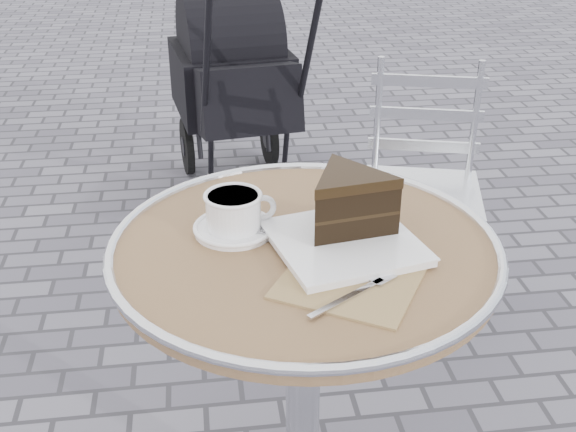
{
  "coord_description": "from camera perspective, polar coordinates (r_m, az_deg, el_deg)",
  "views": [
    {
      "loc": [
        -0.18,
        -1.12,
        1.39
      ],
      "look_at": [
        -0.03,
        0.02,
        0.78
      ],
      "focal_mm": 45.0,
      "sensor_mm": 36.0,
      "label": 1
    }
  ],
  "objects": [
    {
      "name": "cake_plate_set",
      "position": [
        1.3,
        4.79,
        0.35
      ],
      "size": [
        0.3,
        0.41,
        0.13
      ],
      "rotation": [
        0.0,
        0.0,
        0.23
      ],
      "color": "#977652",
      "rests_on": "cafe_table"
    },
    {
      "name": "cappuccino_set",
      "position": [
        1.34,
        -4.23,
        0.08
      ],
      "size": [
        0.17,
        0.15,
        0.08
      ],
      "rotation": [
        0.0,
        0.0,
        0.12
      ],
      "color": "white",
      "rests_on": "cafe_table"
    },
    {
      "name": "bistro_chair",
      "position": [
        2.32,
        10.66,
        4.47
      ],
      "size": [
        0.44,
        0.44,
        0.79
      ],
      "rotation": [
        0.0,
        0.0,
        -0.27
      ],
      "color": "silver",
      "rests_on": "ground"
    },
    {
      "name": "cafe_table",
      "position": [
        1.4,
        1.25,
        -8.05
      ],
      "size": [
        0.72,
        0.72,
        0.74
      ],
      "color": "silver",
      "rests_on": "ground"
    },
    {
      "name": "baby_stroller",
      "position": [
        3.08,
        -4.12,
        9.6
      ],
      "size": [
        0.54,
        0.97,
        0.96
      ],
      "rotation": [
        0.0,
        0.0,
        0.14
      ],
      "color": "black",
      "rests_on": "ground"
    }
  ]
}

